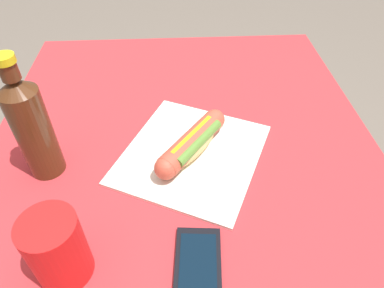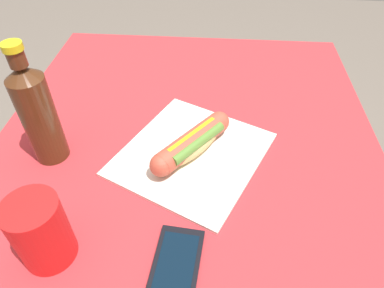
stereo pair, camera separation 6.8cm
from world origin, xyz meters
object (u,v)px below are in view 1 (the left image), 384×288
at_px(soda_bottle, 32,126).
at_px(drinking_cup, 57,249).
at_px(hot_dog, 192,143).
at_px(cell_phone, 198,272).

height_order(soda_bottle, drinking_cup, soda_bottle).
bearing_deg(soda_bottle, drinking_cup, 20.21).
bearing_deg(drinking_cup, hot_dog, 139.01).
xyz_separation_m(hot_dog, soda_bottle, (0.02, -0.28, 0.07)).
distance_m(hot_dog, soda_bottle, 0.29).
bearing_deg(hot_dog, soda_bottle, -85.84).
height_order(hot_dog, soda_bottle, soda_bottle).
distance_m(hot_dog, cell_phone, 0.25).
height_order(cell_phone, soda_bottle, soda_bottle).
bearing_deg(soda_bottle, cell_phone, 49.98).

